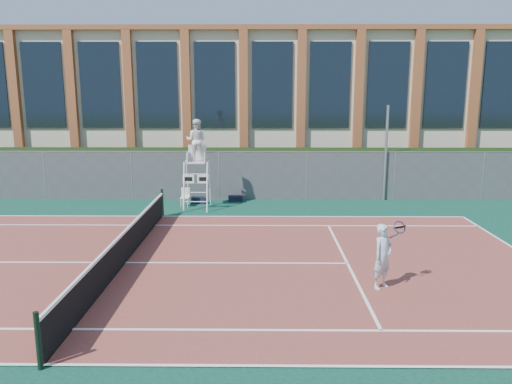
{
  "coord_description": "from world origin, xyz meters",
  "views": [
    {
      "loc": [
        3.92,
        -13.64,
        4.85
      ],
      "look_at": [
        3.75,
        3.0,
        1.51
      ],
      "focal_mm": 35.0,
      "sensor_mm": 36.0,
      "label": 1
    }
  ],
  "objects_px": {
    "plastic_chair": "(185,196)",
    "tennis_player": "(383,256)",
    "umpire_chair": "(196,143)",
    "steel_pole": "(386,154)"
  },
  "relations": [
    {
      "from": "umpire_chair",
      "to": "plastic_chair",
      "type": "height_order",
      "value": "umpire_chair"
    },
    {
      "from": "steel_pole",
      "to": "umpire_chair",
      "type": "xyz_separation_m",
      "value": [
        -8.3,
        -1.65,
        0.64
      ]
    },
    {
      "from": "plastic_chair",
      "to": "tennis_player",
      "type": "distance_m",
      "value": 11.12
    },
    {
      "from": "plastic_chair",
      "to": "tennis_player",
      "type": "height_order",
      "value": "tennis_player"
    },
    {
      "from": "umpire_chair",
      "to": "plastic_chair",
      "type": "distance_m",
      "value": 2.4
    },
    {
      "from": "umpire_chair",
      "to": "plastic_chair",
      "type": "relative_size",
      "value": 4.76
    },
    {
      "from": "umpire_chair",
      "to": "tennis_player",
      "type": "bearing_deg",
      "value": -57.09
    },
    {
      "from": "umpire_chair",
      "to": "plastic_chair",
      "type": "xyz_separation_m",
      "value": [
        -0.57,
        0.31,
        -2.31
      ]
    },
    {
      "from": "tennis_player",
      "to": "umpire_chair",
      "type": "bearing_deg",
      "value": 122.91
    },
    {
      "from": "tennis_player",
      "to": "plastic_chair",
      "type": "bearing_deg",
      "value": 124.52
    }
  ]
}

